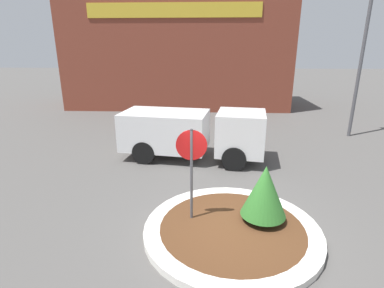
% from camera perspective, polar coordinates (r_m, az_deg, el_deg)
% --- Properties ---
extents(ground_plane, '(120.00, 120.00, 0.00)m').
position_cam_1_polar(ground_plane, '(7.75, 7.54, -16.43)').
color(ground_plane, '#514F4C').
extents(traffic_island, '(4.30, 4.30, 0.18)m').
position_cam_1_polar(traffic_island, '(7.70, 7.57, -15.88)').
color(traffic_island, silver).
rests_on(traffic_island, ground_plane).
extents(stop_sign, '(0.75, 0.07, 2.53)m').
position_cam_1_polar(stop_sign, '(7.22, -0.10, -3.02)').
color(stop_sign, '#4C4C51').
rests_on(stop_sign, ground_plane).
extents(island_shrub, '(1.13, 1.13, 1.47)m').
position_cam_1_polar(island_shrub, '(7.64, 13.66, -8.66)').
color(island_shrub, brown).
rests_on(island_shrub, traffic_island).
extents(utility_truck, '(5.85, 2.77, 2.00)m').
position_cam_1_polar(utility_truck, '(11.97, -0.15, 2.38)').
color(utility_truck, silver).
rests_on(utility_truck, ground_plane).
extents(storefront_building, '(15.99, 6.07, 7.41)m').
position_cam_1_polar(storefront_building, '(23.74, -2.57, 16.40)').
color(storefront_building, brown).
rests_on(storefront_building, ground_plane).
extents(light_pole, '(0.70, 0.30, 7.73)m').
position_cam_1_polar(light_pole, '(16.86, 29.90, 15.99)').
color(light_pole, '#4C4C51').
rests_on(light_pole, ground_plane).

